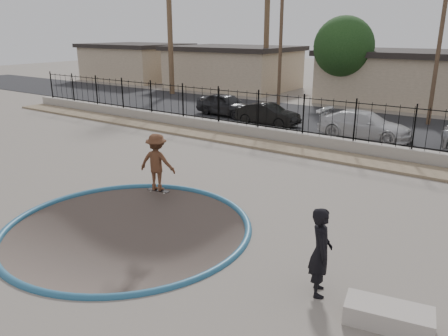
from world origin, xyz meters
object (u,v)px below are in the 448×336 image
videographer (321,252)px  car_c (364,125)px  car_b (268,114)px  concrete_ledge (388,316)px  skater (157,165)px  skateboard (158,190)px  car_a (226,104)px

videographer → car_c: bearing=-13.0°
videographer → car_b: videographer is taller
concrete_ledge → car_b: car_b is taller
skater → skateboard: bearing=-106.5°
car_b → concrete_ledge: bearing=-143.3°
concrete_ledge → skater: bearing=162.3°
concrete_ledge → car_b: bearing=127.0°
car_b → skateboard: bearing=-168.7°
car_a → skater: bearing=-149.5°
videographer → car_c: videographer is taller
videographer → car_b: size_ratio=0.51×
skateboard → skater: bearing=-101.1°
skater → videographer: 7.42m
skater → car_a: skater is taller
videographer → car_a: (-13.07, 15.29, -0.23)m
skateboard → concrete_ledge: bearing=-28.8°
skater → car_c: bearing=-121.9°
skater → videographer: size_ratio=1.01×
skater → concrete_ledge: skater is taller
concrete_ledge → car_b: size_ratio=0.42×
videographer → car_b: bearing=5.8°
skateboard → car_b: car_b is taller
car_b → videographer: bearing=-146.9°
concrete_ledge → car_a: bearing=133.2°
car_c → videographer: bearing=-164.4°
car_a → videographer: bearing=-134.4°
skater → car_b: 12.05m
skater → car_a: size_ratio=0.47×
skater → skateboard: size_ratio=2.37×
concrete_ledge → skateboard: bearing=162.3°
car_b → car_c: bearing=-90.2°
concrete_ledge → car_a: 21.31m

